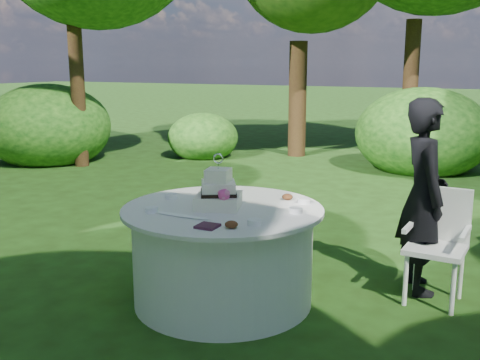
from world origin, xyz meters
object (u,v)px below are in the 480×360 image
object	(u,v)px
table	(223,254)
napkins	(207,226)
chair	(438,237)
guest	(423,196)
cake	(219,193)

from	to	relation	value
table	napkins	bearing A→B (deg)	-73.09
napkins	chair	distance (m)	1.90
guest	cake	world-z (taller)	guest
napkins	table	distance (m)	0.67
napkins	table	bearing A→B (deg)	106.91
guest	chair	size ratio (longest dim) A/B	1.78
cake	chair	world-z (taller)	cake
table	chair	size ratio (longest dim) A/B	1.74
napkins	table	xyz separation A→B (m)	(-0.16, 0.52, -0.39)
napkins	guest	size ratio (longest dim) A/B	0.09
chair	table	bearing A→B (deg)	-152.41
table	chair	world-z (taller)	chair
napkins	guest	xyz separation A→B (m)	(1.20, 1.45, 0.02)
guest	cake	distance (m)	1.68
guest	chair	bearing A→B (deg)	-157.20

